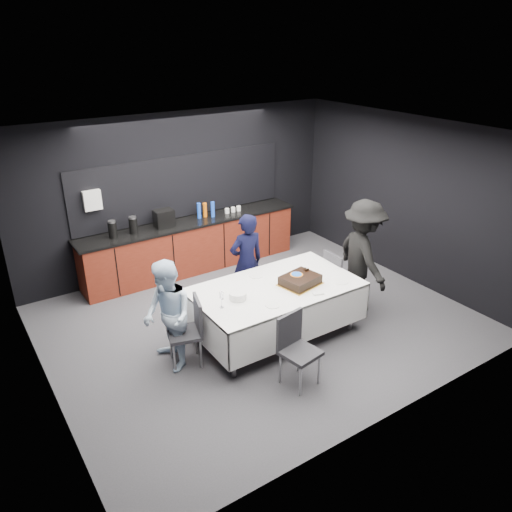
{
  "coord_description": "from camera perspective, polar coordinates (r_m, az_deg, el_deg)",
  "views": [
    {
      "loc": [
        -3.62,
        -5.37,
        4.01
      ],
      "look_at": [
        0.0,
        0.1,
        1.05
      ],
      "focal_mm": 35.0,
      "sensor_mm": 36.0,
      "label": 1
    }
  ],
  "objects": [
    {
      "name": "ground",
      "position": [
        7.61,
        0.42,
        -7.48
      ],
      "size": [
        6.0,
        6.0,
        0.0
      ],
      "primitive_type": "plane",
      "color": "#434247",
      "rests_on": "ground"
    },
    {
      "name": "room_shell",
      "position": [
        6.82,
        0.47,
        5.91
      ],
      "size": [
        6.04,
        5.04,
        2.82
      ],
      "color": "white",
      "rests_on": "ground"
    },
    {
      "name": "kitchenette",
      "position": [
        9.08,
        -7.47,
        1.65
      ],
      "size": [
        4.1,
        0.64,
        2.05
      ],
      "color": "#591A0E",
      "rests_on": "ground"
    },
    {
      "name": "party_table",
      "position": [
        7.01,
        2.26,
        -4.46
      ],
      "size": [
        2.32,
        1.32,
        0.78
      ],
      "color": "#99999E",
      "rests_on": "ground"
    },
    {
      "name": "cake_assembly",
      "position": [
        6.98,
        5.07,
        -2.75
      ],
      "size": [
        0.61,
        0.53,
        0.17
      ],
      "color": "gold",
      "rests_on": "party_table"
    },
    {
      "name": "plate_stack",
      "position": [
        6.59,
        -2.08,
        -4.55
      ],
      "size": [
        0.23,
        0.23,
        0.1
      ],
      "primitive_type": "cylinder",
      "color": "white",
      "rests_on": "party_table"
    },
    {
      "name": "loose_plate_near",
      "position": [
        6.47,
        1.9,
        -5.63
      ],
      "size": [
        0.19,
        0.19,
        0.01
      ],
      "primitive_type": "cylinder",
      "color": "white",
      "rests_on": "party_table"
    },
    {
      "name": "loose_plate_right_a",
      "position": [
        7.33,
        6.08,
        -1.95
      ],
      "size": [
        0.19,
        0.19,
        0.01
      ],
      "primitive_type": "cylinder",
      "color": "white",
      "rests_on": "party_table"
    },
    {
      "name": "loose_plate_right_b",
      "position": [
        7.15,
        9.69,
        -2.91
      ],
      "size": [
        0.2,
        0.2,
        0.01
      ],
      "primitive_type": "cylinder",
      "color": "white",
      "rests_on": "party_table"
    },
    {
      "name": "loose_plate_far",
      "position": [
        7.21,
        -0.01,
        -2.27
      ],
      "size": [
        0.2,
        0.2,
        0.01
      ],
      "primitive_type": "cylinder",
      "color": "white",
      "rests_on": "party_table"
    },
    {
      "name": "fork_pile",
      "position": [
        6.78,
        7.11,
        -4.23
      ],
      "size": [
        0.17,
        0.14,
        0.02
      ],
      "primitive_type": "cube",
      "rotation": [
        0.0,
        0.0,
        -0.35
      ],
      "color": "white",
      "rests_on": "party_table"
    },
    {
      "name": "champagne_flute",
      "position": [
        6.36,
        -3.97,
        -4.63
      ],
      "size": [
        0.06,
        0.06,
        0.22
      ],
      "color": "white",
      "rests_on": "party_table"
    },
    {
      "name": "chair_left",
      "position": [
        6.54,
        -7.52,
        -8.04
      ],
      "size": [
        0.52,
        0.52,
        0.92
      ],
      "color": "#2A2A2E",
      "rests_on": "ground"
    },
    {
      "name": "chair_right",
      "position": [
        7.88,
        9.27,
        -2.19
      ],
      "size": [
        0.44,
        0.44,
        0.92
      ],
      "color": "#2A2A2E",
      "rests_on": "ground"
    },
    {
      "name": "chair_near",
      "position": [
        6.18,
        4.54,
        -10.02
      ],
      "size": [
        0.49,
        0.49,
        0.92
      ],
      "color": "#2A2A2E",
      "rests_on": "ground"
    },
    {
      "name": "person_center",
      "position": [
        7.65,
        -1.09,
        -0.71
      ],
      "size": [
        0.58,
        0.4,
        1.56
      ],
      "primitive_type": "imported",
      "rotation": [
        0.0,
        0.0,
        3.09
      ],
      "color": "black",
      "rests_on": "ground"
    },
    {
      "name": "person_left",
      "position": [
        6.41,
        -10.06,
        -6.8
      ],
      "size": [
        0.59,
        0.74,
        1.48
      ],
      "primitive_type": "imported",
      "rotation": [
        0.0,
        0.0,
        -1.61
      ],
      "color": "#C7E0FA",
      "rests_on": "ground"
    },
    {
      "name": "person_right",
      "position": [
        7.77,
        12.09,
        -0.0
      ],
      "size": [
        0.91,
        1.26,
        1.77
      ],
      "primitive_type": "imported",
      "rotation": [
        0.0,
        0.0,
        1.33
      ],
      "color": "black",
      "rests_on": "ground"
    }
  ]
}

